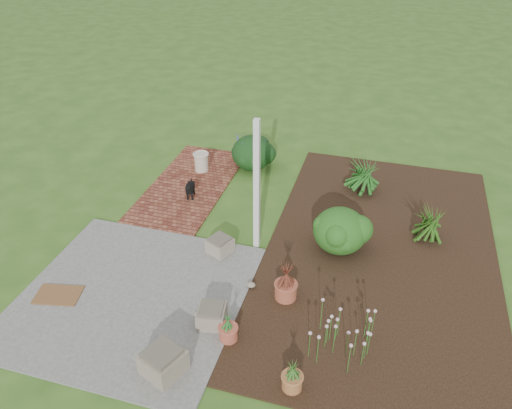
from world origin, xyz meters
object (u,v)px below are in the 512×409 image
(cream_ceramic_urn, at_px, (201,162))
(black_dog, at_px, (190,188))
(stone_trough_near, at_px, (163,362))
(evergreen_shrub, at_px, (340,230))

(cream_ceramic_urn, bearing_deg, black_dog, -79.80)
(stone_trough_near, relative_size, evergreen_shrub, 0.52)
(black_dog, distance_m, cream_ceramic_urn, 1.20)
(stone_trough_near, distance_m, cream_ceramic_urn, 5.58)
(cream_ceramic_urn, bearing_deg, stone_trough_near, -73.90)
(stone_trough_near, relative_size, black_dog, 1.09)
(black_dog, relative_size, evergreen_shrub, 0.48)
(black_dog, bearing_deg, cream_ceramic_urn, 87.34)
(stone_trough_near, distance_m, black_dog, 4.38)
(evergreen_shrub, bearing_deg, black_dog, 165.72)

